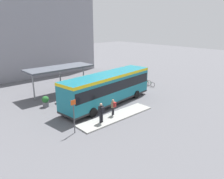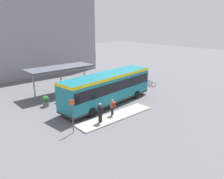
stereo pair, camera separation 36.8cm
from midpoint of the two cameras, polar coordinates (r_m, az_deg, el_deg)
ground_plane at (r=23.91m, az=-0.59°, el=-3.70°), size 120.00×120.00×0.00m
curb_island at (r=20.63m, az=1.51°, el=-7.00°), size 8.09×1.80×0.12m
city_bus at (r=23.30m, az=-0.58°, el=0.77°), size 11.66×3.89×3.33m
pedestrian_waiting at (r=20.38m, az=0.70°, el=-4.38°), size 0.44×0.48×1.57m
pedestrian_companion at (r=18.90m, az=-2.48°, el=-5.75°), size 0.44×0.46×1.79m
bicycle_green at (r=30.64m, az=10.39°, el=1.39°), size 0.48×1.64×0.71m
bicycle_yellow at (r=31.35m, az=9.47°, el=1.82°), size 0.48×1.70×0.73m
bicycle_blue at (r=31.69m, az=7.98°, el=2.06°), size 0.48×1.73×0.75m
station_shelter at (r=27.15m, az=-12.99°, el=5.39°), size 8.06×3.02×3.37m
potted_planter_near_shelter at (r=24.78m, az=-12.50°, el=-1.52°), size 0.96×0.96×1.45m
potted_planter_far_side at (r=23.94m, az=-16.52°, el=-2.85°), size 0.72×0.72×1.17m
platform_sign at (r=17.46m, az=-9.67°, el=-6.50°), size 0.44×0.08×2.80m
station_building at (r=41.23m, az=-26.05°, el=13.85°), size 28.03×12.41×14.75m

